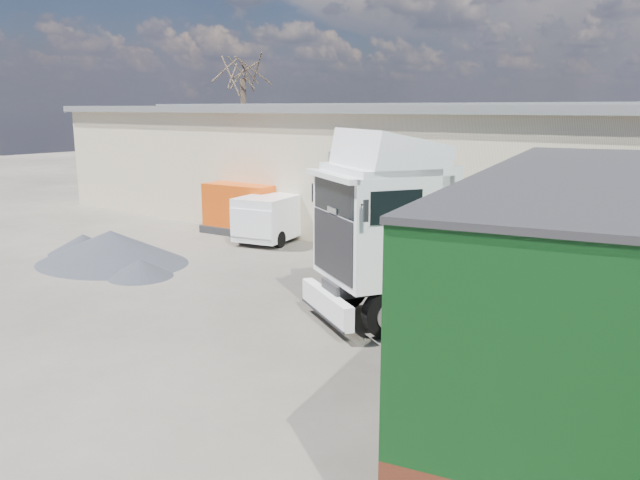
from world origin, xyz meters
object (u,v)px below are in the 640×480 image
Objects in this scene: tractor_unit at (412,240)px; orange_skip at (245,211)px; panel_van at (278,216)px; bare_tree at (242,63)px; box_trailer at (561,254)px.

orange_skip is at bearing -174.48° from tractor_unit.
tractor_unit is 2.06× the size of orange_skip.
panel_van is 1.36× the size of orange_skip.
box_trailer is (24.72, -17.31, -5.40)m from bare_tree.
bare_tree is at bearing 133.43° from box_trailer.
bare_tree is 2.01× the size of panel_van.
tractor_unit reaches higher than panel_van.
tractor_unit is (20.63, -15.59, -5.93)m from bare_tree.
tractor_unit reaches higher than orange_skip.
panel_van is (-13.00, 6.93, -1.57)m from box_trailer.
tractor_unit reaches higher than box_trailer.
box_trailer reaches higher than panel_van.
bare_tree reaches higher than box_trailer.
box_trailer is at bearing -39.34° from panel_van.
tractor_unit is at bearing -41.56° from panel_van.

